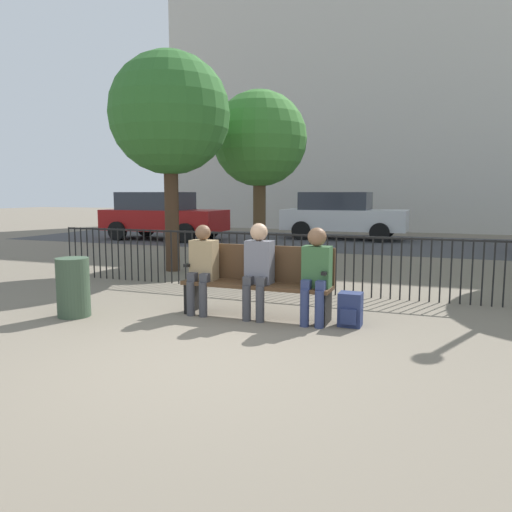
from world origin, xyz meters
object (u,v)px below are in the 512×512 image
parked_car_1 (342,215)px  trash_bin (73,287)px  backpack (350,310)px  tree_1 (259,140)px  parked_car_0 (162,215)px  seated_person_2 (316,270)px  tree_0 (170,115)px  seated_person_0 (202,264)px  seated_person_1 (258,265)px  park_bench (258,278)px

parked_car_1 → trash_bin: bearing=-95.5°
backpack → tree_1: tree_1 is taller
parked_car_0 → seated_person_2: bearing=-49.8°
parked_car_1 → trash_bin: parked_car_1 is taller
seated_person_2 → parked_car_1: size_ratio=0.28×
seated_person_2 → tree_1: size_ratio=0.29×
tree_1 → parked_car_1: size_ratio=0.96×
parked_car_1 → backpack: bearing=-78.5°
backpack → trash_bin: 3.55m
seated_person_2 → tree_0: bearing=140.9°
seated_person_0 → trash_bin: bearing=-153.5°
seated_person_0 → parked_car_0: parked_car_0 is taller
seated_person_2 → trash_bin: bearing=-166.2°
parked_car_1 → seated_person_2: bearing=-80.6°
seated_person_1 → park_bench: bearing=109.9°
seated_person_2 → seated_person_0: bearing=-180.0°
tree_1 → parked_car_0: size_ratio=0.96×
tree_0 → tree_1: size_ratio=1.09×
tree_0 → trash_bin: size_ratio=5.70×
parked_car_1 → trash_bin: (-1.16, -12.11, -0.46)m
seated_person_1 → backpack: size_ratio=2.98×
backpack → parked_car_1: bearing=101.5°
seated_person_1 → tree_1: size_ratio=0.30×
seated_person_2 → parked_car_0: size_ratio=0.28×
park_bench → parked_car_1: size_ratio=0.47×
seated_person_0 → seated_person_1: (0.79, 0.00, 0.03)m
seated_person_2 → parked_car_1: 11.52m
seated_person_1 → tree_0: 4.96m
park_bench → parked_car_1: (-1.08, 11.23, 0.34)m
park_bench → seated_person_0: size_ratio=1.66×
seated_person_0 → tree_0: (-2.24, 3.07, 2.48)m
park_bench → tree_0: 4.95m
park_bench → seated_person_1: (0.05, -0.13, 0.19)m
seated_person_2 → parked_car_0: 11.85m
park_bench → seated_person_1: seated_person_1 is taller
park_bench → trash_bin: 2.41m
park_bench → backpack: park_bench is taller
tree_1 → parked_car_0: bearing=144.4°
trash_bin → seated_person_2: bearing=13.8°
parked_car_0 → tree_0: bearing=-57.0°
seated_person_1 → trash_bin: 2.42m
park_bench → seated_person_1: 0.23m
seated_person_1 → parked_car_0: size_ratio=0.29×
seated_person_2 → parked_car_1: bearing=99.4°
park_bench → seated_person_0: seated_person_0 is taller
park_bench → seated_person_2: seated_person_2 is taller
park_bench → parked_car_1: 11.29m
park_bench → parked_car_0: parked_car_0 is taller
seated_person_1 → backpack: 1.27m
seated_person_1 → trash_bin: bearing=-161.9°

